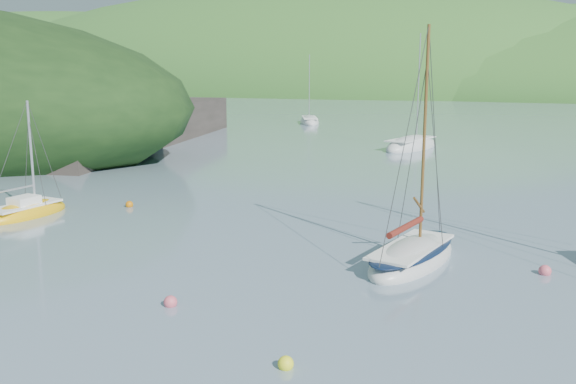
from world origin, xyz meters
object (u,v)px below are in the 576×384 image
at_px(daysailer_white, 412,257).
at_px(sailboat_yellow, 27,213).
at_px(distant_sloop_a, 411,147).
at_px(distant_sloop_c, 309,122).

xyz_separation_m(daysailer_white, sailboat_yellow, (-19.41, 0.49, -0.05)).
height_order(daysailer_white, distant_sloop_a, distant_sloop_a).
xyz_separation_m(daysailer_white, distant_sloop_c, (-23.16, 52.66, -0.05)).
height_order(sailboat_yellow, distant_sloop_c, distant_sloop_c).
relative_size(daysailer_white, sailboat_yellow, 1.53).
relative_size(daysailer_white, distant_sloop_a, 0.87).
bearing_deg(distant_sloop_a, daysailer_white, -62.18).
bearing_deg(sailboat_yellow, daysailer_white, 4.64).
relative_size(distant_sloop_a, distant_sloop_c, 1.18).
bearing_deg(distant_sloop_c, sailboat_yellow, -109.85).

